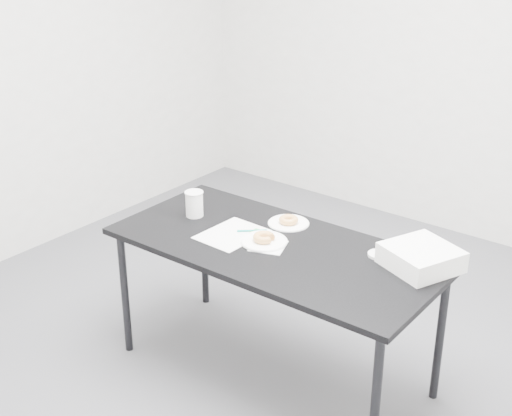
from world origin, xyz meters
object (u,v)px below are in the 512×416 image
Objects in this scene: scorecard at (232,234)px; plate_far at (289,223)px; donut_far at (289,220)px; pen at (252,231)px; donut_near at (264,237)px; plate_near at (264,241)px; bakery_box at (421,257)px; coffee_cup at (194,204)px; table at (275,256)px.

scorecard is 0.30m from plate_far.
donut_far is (0.14, 0.27, 0.02)m from scorecard.
donut_near reaches higher than pen.
donut_near is 0.24m from plate_far.
plate_far is at bearing 97.15° from plate_near.
scorecard is at bearing -167.19° from pen.
bakery_box is (0.86, 0.25, 0.05)m from scorecard.
scorecard is 0.30m from donut_far.
plate_far is 0.02m from donut_far.
donut_near is 0.46m from coffee_cup.
donut_far is 0.72× the size of coffee_cup.
pen is (-0.17, 0.05, 0.06)m from table.
coffee_cup is 1.16m from bakery_box.
table is at bearing 10.40° from scorecard.
donut_far reaches higher than pen.
table is 0.25m from plate_far.
donut_near is 0.51× the size of plate_far.
plate_far is at bearing 97.15° from donut_near.
coffee_cup is at bearing -153.58° from donut_far.
scorecard is (-0.23, -0.03, 0.05)m from table.
donut_far is (-0.03, 0.24, 0.02)m from plate_near.
donut_near reaches higher than scorecard.
plate_near is 0.24m from donut_far.
scorecard is 0.10m from pen.
plate_far is at bearing 110.61° from table.
scorecard is at bearing -118.30° from donut_far.
scorecard is at bearing -141.12° from bakery_box.
plate_near is at bearing -66.66° from pen.
table is 15.02× the size of donut_near.
coffee_cup is (-0.29, 0.05, 0.07)m from scorecard.
bakery_box is at bearing 9.99° from coffee_cup.
plate_far is 0.48m from coffee_cup.
bakery_box is (0.68, 0.23, 0.02)m from donut_near.
bakery_box is (0.71, -0.01, 0.04)m from plate_far.
plate_near is 0.46m from coffee_cup.
bakery_box is (0.68, 0.23, 0.04)m from plate_near.
plate_far is at bearing 26.42° from coffee_cup.
coffee_cup reaches higher than plate_far.
donut_far is at bearing -158.56° from bakery_box.
scorecard is at bearing -172.28° from table.
bakery_box is (0.71, -0.01, 0.03)m from donut_far.
table is 0.26m from donut_far.
pen is at bearing 164.31° from table.
donut_near reaches higher than plate_far.
coffee_cup is at bearing 172.02° from scorecard.
bakery_box is at bearing 18.39° from donut_near.
scorecard is 1.11× the size of bakery_box.
donut_far reaches higher than plate_near.
plate_near is 0.24m from plate_far.
donut_near reaches higher than donut_far.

